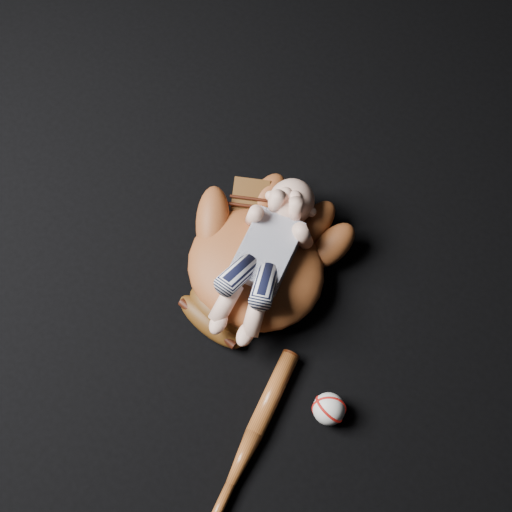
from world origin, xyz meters
name	(u,v)px	position (x,y,z in m)	size (l,w,h in m)	color
baseball_glove	(256,265)	(-0.07, 0.17, 0.07)	(0.38, 0.44, 0.14)	brown
newborn_baby	(262,260)	(-0.05, 0.17, 0.13)	(0.17, 0.38, 0.15)	#EAB197
baseball_bat	(249,443)	(0.14, -0.13, 0.02)	(0.04, 0.40, 0.04)	brown
baseball	(329,409)	(0.23, 0.02, 0.03)	(0.07, 0.07, 0.07)	white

